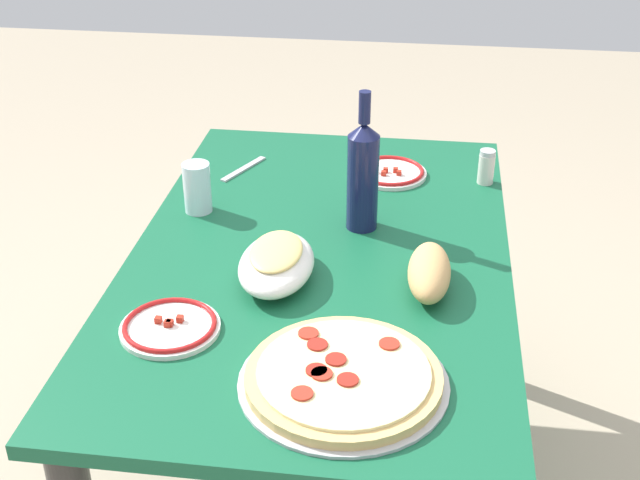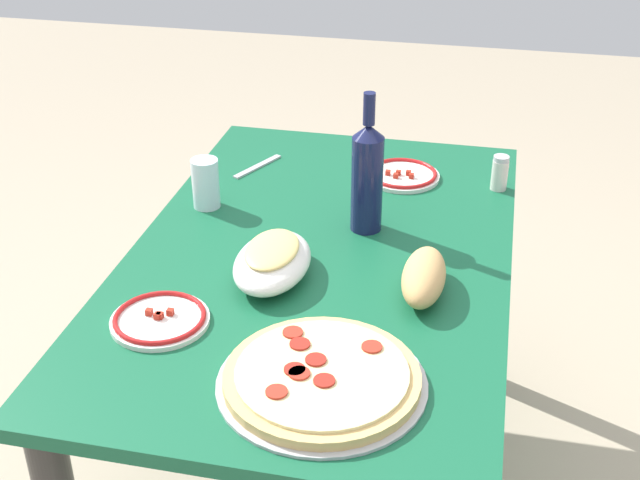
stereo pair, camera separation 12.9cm
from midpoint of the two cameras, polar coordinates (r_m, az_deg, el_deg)
dining_table at (r=1.88m, az=1.97°, el=-4.12°), size 1.30×0.80×0.72m
pepperoni_pizza at (r=1.45m, az=2.71°, el=-9.28°), size 0.36×0.36×0.03m
baked_pasta_dish at (r=1.71m, az=-1.05°, el=-1.37°), size 0.24×0.15×0.08m
wine_bottle at (r=1.86m, az=5.17°, el=4.28°), size 0.07×0.07×0.32m
water_glass at (r=1.99m, az=-5.82°, el=3.76°), size 0.06×0.06×0.12m
side_plate_near at (r=2.16m, az=7.24°, el=4.33°), size 0.19×0.19×0.02m
side_plate_far at (r=1.61m, az=-8.41°, el=-5.31°), size 0.19×0.19×0.02m
bread_loaf at (r=1.68m, az=9.15°, el=-2.50°), size 0.20×0.08×0.08m
spice_shaker at (r=2.13m, az=13.65°, el=4.35°), size 0.04×0.04×0.09m
fork_right at (r=2.20m, az=-2.53°, el=4.91°), size 0.16×0.09×0.00m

